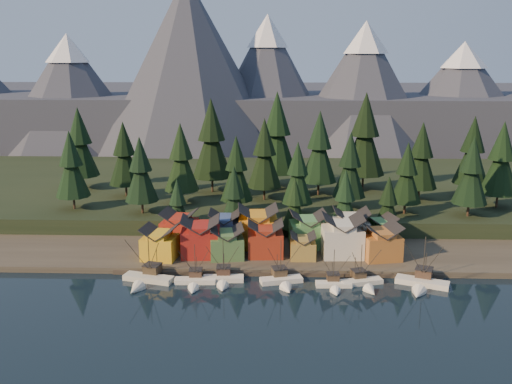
{
  "coord_description": "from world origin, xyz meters",
  "views": [
    {
      "loc": [
        -0.64,
        -114.36,
        53.15
      ],
      "look_at": [
        -5.51,
        30.0,
        17.25
      ],
      "focal_mm": 40.0,
      "sensor_mm": 36.0,
      "label": 1
    }
  ],
  "objects_px": {
    "boat_1": "(195,277)",
    "boat_3": "(283,276)",
    "house_front_1": "(201,236)",
    "house_back_1": "(225,227)",
    "boat_6": "(422,278)",
    "boat_2": "(223,274)",
    "boat_4": "(334,280)",
    "boat_5": "(364,278)",
    "boat_0": "(145,274)",
    "house_front_0": "(160,242)",
    "house_back_0": "(179,227)"
  },
  "relations": [
    {
      "from": "boat_1",
      "to": "house_front_0",
      "type": "bearing_deg",
      "value": 127.1
    },
    {
      "from": "boat_0",
      "to": "boat_3",
      "type": "xyz_separation_m",
      "value": [
        32.18,
        0.42,
        -0.14
      ]
    },
    {
      "from": "house_back_0",
      "to": "boat_0",
      "type": "bearing_deg",
      "value": -93.47
    },
    {
      "from": "boat_6",
      "to": "boat_1",
      "type": "bearing_deg",
      "value": -157.78
    },
    {
      "from": "boat_0",
      "to": "house_back_1",
      "type": "bearing_deg",
      "value": 70.04
    },
    {
      "from": "boat_0",
      "to": "boat_3",
      "type": "height_order",
      "value": "boat_0"
    },
    {
      "from": "house_front_1",
      "to": "house_back_0",
      "type": "distance_m",
      "value": 10.17
    },
    {
      "from": "house_back_1",
      "to": "boat_5",
      "type": "bearing_deg",
      "value": -36.5
    },
    {
      "from": "house_back_1",
      "to": "house_front_1",
      "type": "bearing_deg",
      "value": -123.66
    },
    {
      "from": "boat_3",
      "to": "house_front_0",
      "type": "bearing_deg",
      "value": 144.0
    },
    {
      "from": "house_front_0",
      "to": "house_front_1",
      "type": "xyz_separation_m",
      "value": [
        10.12,
        2.57,
        0.87
      ]
    },
    {
      "from": "boat_3",
      "to": "house_front_1",
      "type": "bearing_deg",
      "value": 130.29
    },
    {
      "from": "boat_1",
      "to": "boat_4",
      "type": "distance_m",
      "value": 32.4
    },
    {
      "from": "boat_1",
      "to": "house_back_0",
      "type": "bearing_deg",
      "value": 105.53
    },
    {
      "from": "boat_4",
      "to": "boat_5",
      "type": "xyz_separation_m",
      "value": [
        6.95,
        1.42,
        0.04
      ]
    },
    {
      "from": "house_back_1",
      "to": "boat_2",
      "type": "bearing_deg",
      "value": -87.83
    },
    {
      "from": "boat_0",
      "to": "house_back_1",
      "type": "distance_m",
      "value": 29.43
    },
    {
      "from": "boat_1",
      "to": "boat_2",
      "type": "xyz_separation_m",
      "value": [
        6.56,
        1.45,
        0.23
      ]
    },
    {
      "from": "boat_2",
      "to": "house_back_0",
      "type": "distance_m",
      "value": 26.27
    },
    {
      "from": "boat_4",
      "to": "house_front_0",
      "type": "bearing_deg",
      "value": 160.49
    },
    {
      "from": "boat_0",
      "to": "boat_3",
      "type": "relative_size",
      "value": 1.17
    },
    {
      "from": "boat_5",
      "to": "boat_3",
      "type": "bearing_deg",
      "value": 163.35
    },
    {
      "from": "house_back_1",
      "to": "boat_3",
      "type": "bearing_deg",
      "value": -58.26
    },
    {
      "from": "house_front_0",
      "to": "house_back_1",
      "type": "relative_size",
      "value": 1.01
    },
    {
      "from": "house_front_1",
      "to": "boat_2",
      "type": "bearing_deg",
      "value": -67.87
    },
    {
      "from": "boat_0",
      "to": "boat_4",
      "type": "xyz_separation_m",
      "value": [
        44.05,
        -1.34,
        -0.42
      ]
    },
    {
      "from": "boat_1",
      "to": "boat_2",
      "type": "relative_size",
      "value": 0.97
    },
    {
      "from": "boat_5",
      "to": "house_back_0",
      "type": "xyz_separation_m",
      "value": [
        -46.58,
        22.67,
        4.75
      ]
    },
    {
      "from": "boat_1",
      "to": "house_back_1",
      "type": "distance_m",
      "value": 25.41
    },
    {
      "from": "boat_6",
      "to": "house_back_0",
      "type": "relative_size",
      "value": 1.31
    },
    {
      "from": "boat_5",
      "to": "boat_1",
      "type": "bearing_deg",
      "value": 165.35
    },
    {
      "from": "boat_2",
      "to": "boat_3",
      "type": "xyz_separation_m",
      "value": [
        13.97,
        -0.45,
        0.04
      ]
    },
    {
      "from": "boat_6",
      "to": "house_back_1",
      "type": "xyz_separation_m",
      "value": [
        -47.59,
        24.19,
        4.1
      ]
    },
    {
      "from": "house_front_1",
      "to": "boat_6",
      "type": "bearing_deg",
      "value": -20.28
    },
    {
      "from": "boat_6",
      "to": "boat_4",
      "type": "bearing_deg",
      "value": -155.07
    },
    {
      "from": "boat_2",
      "to": "house_back_1",
      "type": "bearing_deg",
      "value": 91.24
    },
    {
      "from": "boat_5",
      "to": "house_front_0",
      "type": "bearing_deg",
      "value": 150.32
    },
    {
      "from": "boat_3",
      "to": "house_front_1",
      "type": "xyz_separation_m",
      "value": [
        -21.0,
        14.75,
        4.66
      ]
    },
    {
      "from": "boat_6",
      "to": "house_back_0",
      "type": "distance_m",
      "value": 64.24
    },
    {
      "from": "boat_4",
      "to": "house_back_1",
      "type": "height_order",
      "value": "house_back_1"
    },
    {
      "from": "boat_0",
      "to": "house_front_1",
      "type": "bearing_deg",
      "value": 68.46
    },
    {
      "from": "boat_1",
      "to": "boat_3",
      "type": "distance_m",
      "value": 20.55
    },
    {
      "from": "boat_1",
      "to": "boat_3",
      "type": "relative_size",
      "value": 0.95
    },
    {
      "from": "house_back_0",
      "to": "boat_5",
      "type": "bearing_deg",
      "value": -18.44
    },
    {
      "from": "boat_4",
      "to": "boat_3",
      "type": "bearing_deg",
      "value": 170.01
    },
    {
      "from": "house_front_0",
      "to": "house_back_0",
      "type": "bearing_deg",
      "value": 79.67
    },
    {
      "from": "boat_1",
      "to": "boat_4",
      "type": "relative_size",
      "value": 1.11
    },
    {
      "from": "boat_1",
      "to": "boat_5",
      "type": "xyz_separation_m",
      "value": [
        39.34,
        0.66,
        0.02
      ]
    },
    {
      "from": "boat_2",
      "to": "boat_5",
      "type": "xyz_separation_m",
      "value": [
        32.78,
        -0.79,
        -0.21
      ]
    },
    {
      "from": "boat_5",
      "to": "house_back_1",
      "type": "relative_size",
      "value": 1.18
    }
  ]
}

